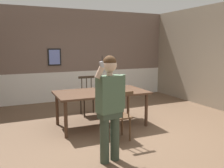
{
  "coord_description": "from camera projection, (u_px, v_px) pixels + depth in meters",
  "views": [
    {
      "loc": [
        -2.23,
        -4.15,
        1.76
      ],
      "look_at": [
        -0.54,
        -0.47,
        1.11
      ],
      "focal_mm": 38.9,
      "sensor_mm": 36.0,
      "label": 1
    }
  ],
  "objects": [
    {
      "name": "dining_table",
      "position": [
        101.0,
        95.0,
        5.3
      ],
      "size": [
        2.0,
        1.11,
        0.77
      ],
      "rotation": [
        0.0,
        0.0,
        -0.02
      ],
      "color": "#4C3323",
      "rests_on": "ground_plane"
    },
    {
      "name": "chair_by_doorway",
      "position": [
        119.0,
        116.0,
        4.5
      ],
      "size": [
        0.42,
        0.42,
        0.95
      ],
      "rotation": [
        0.0,
        0.0,
        -0.02
      ],
      "color": "#513823",
      "rests_on": "ground_plane"
    },
    {
      "name": "room_back_partition",
      "position": [
        76.0,
        57.0,
        7.82
      ],
      "size": [
        6.44,
        0.17,
        2.89
      ],
      "color": "#756056",
      "rests_on": "ground_plane"
    },
    {
      "name": "chair_near_window",
      "position": [
        88.0,
        96.0,
        6.17
      ],
      "size": [
        0.44,
        0.44,
        0.98
      ],
      "rotation": [
        0.0,
        0.0,
        3.09
      ],
      "color": "#2D2319",
      "rests_on": "ground_plane"
    },
    {
      "name": "person_figure",
      "position": [
        110.0,
        103.0,
        3.6
      ],
      "size": [
        0.53,
        0.26,
        1.62
      ],
      "rotation": [
        0.0,
        0.0,
        3.3
      ],
      "color": "#3A493A",
      "rests_on": "ground_plane"
    },
    {
      "name": "ground_plane",
      "position": [
        126.0,
        133.0,
        4.92
      ],
      "size": [
        7.64,
        7.64,
        0.0
      ],
      "primitive_type": "plane",
      "color": "brown"
    }
  ]
}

